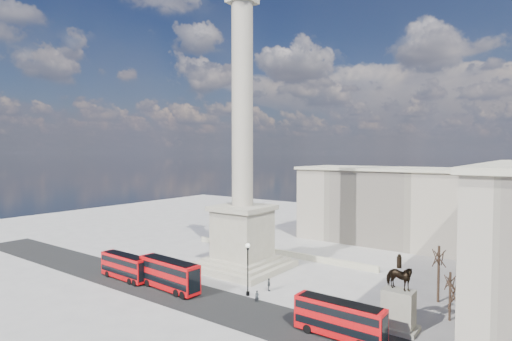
{
  "coord_description": "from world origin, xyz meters",
  "views": [
    {
      "loc": [
        41.71,
        -48.5,
        19.76
      ],
      "look_at": [
        3.93,
        3.53,
        16.95
      ],
      "focal_mm": 28.0,
      "sensor_mm": 36.0,
      "label": 1
    }
  ],
  "objects_px": {
    "equestrian_statue": "(399,304)",
    "pedestrian_walking": "(257,297)",
    "nelsons_column": "(242,193)",
    "red_bus_a": "(125,266)",
    "victorian_lamp": "(248,265)",
    "pedestrian_standing": "(329,315)",
    "red_bus_b": "(169,274)",
    "pedestrian_crossing": "(269,285)",
    "red_bus_c": "(340,319)"
  },
  "relations": [
    {
      "from": "equestrian_statue",
      "to": "pedestrian_walking",
      "type": "relative_size",
      "value": 5.28
    },
    {
      "from": "nelsons_column",
      "to": "red_bus_a",
      "type": "distance_m",
      "value": 22.06
    },
    {
      "from": "red_bus_a",
      "to": "equestrian_statue",
      "type": "bearing_deg",
      "value": 11.63
    },
    {
      "from": "victorian_lamp",
      "to": "equestrian_statue",
      "type": "relative_size",
      "value": 0.85
    },
    {
      "from": "equestrian_statue",
      "to": "pedestrian_standing",
      "type": "relative_size",
      "value": 4.95
    },
    {
      "from": "red_bus_b",
      "to": "nelsons_column",
      "type": "bearing_deg",
      "value": 87.2
    },
    {
      "from": "red_bus_b",
      "to": "equestrian_statue",
      "type": "xyz_separation_m",
      "value": [
        30.58,
        6.18,
        0.69
      ]
    },
    {
      "from": "victorian_lamp",
      "to": "red_bus_b",
      "type": "bearing_deg",
      "value": -154.6
    },
    {
      "from": "victorian_lamp",
      "to": "pedestrian_crossing",
      "type": "bearing_deg",
      "value": 66.81
    },
    {
      "from": "red_bus_c",
      "to": "pedestrian_crossing",
      "type": "relative_size",
      "value": 5.31
    },
    {
      "from": "red_bus_b",
      "to": "pedestrian_crossing",
      "type": "bearing_deg",
      "value": 38.27
    },
    {
      "from": "red_bus_b",
      "to": "pedestrian_crossing",
      "type": "relative_size",
      "value": 5.94
    },
    {
      "from": "nelsons_column",
      "to": "pedestrian_standing",
      "type": "height_order",
      "value": "nelsons_column"
    },
    {
      "from": "red_bus_a",
      "to": "red_bus_c",
      "type": "height_order",
      "value": "red_bus_c"
    },
    {
      "from": "red_bus_c",
      "to": "victorian_lamp",
      "type": "xyz_separation_m",
      "value": [
        -15.66,
        4.45,
        2.21
      ]
    },
    {
      "from": "red_bus_c",
      "to": "victorian_lamp",
      "type": "relative_size",
      "value": 1.35
    },
    {
      "from": "red_bus_c",
      "to": "red_bus_b",
      "type": "bearing_deg",
      "value": -178.24
    },
    {
      "from": "red_bus_b",
      "to": "red_bus_c",
      "type": "bearing_deg",
      "value": 4.75
    },
    {
      "from": "pedestrian_crossing",
      "to": "red_bus_c",
      "type": "bearing_deg",
      "value": -154.84
    },
    {
      "from": "red_bus_a",
      "to": "red_bus_c",
      "type": "distance_m",
      "value": 35.42
    },
    {
      "from": "red_bus_b",
      "to": "victorian_lamp",
      "type": "bearing_deg",
      "value": 29.05
    },
    {
      "from": "red_bus_c",
      "to": "equestrian_statue",
      "type": "xyz_separation_m",
      "value": [
        4.49,
        5.68,
        0.91
      ]
    },
    {
      "from": "equestrian_statue",
      "to": "pedestrian_walking",
      "type": "xyz_separation_m",
      "value": [
        -17.52,
        -2.7,
        -2.19
      ]
    },
    {
      "from": "red_bus_a",
      "to": "pedestrian_walking",
      "type": "distance_m",
      "value": 22.8
    },
    {
      "from": "nelsons_column",
      "to": "red_bus_c",
      "type": "distance_m",
      "value": 30.37
    },
    {
      "from": "red_bus_b",
      "to": "victorian_lamp",
      "type": "xyz_separation_m",
      "value": [
        10.43,
        4.95,
        1.99
      ]
    },
    {
      "from": "red_bus_a",
      "to": "pedestrian_standing",
      "type": "distance_m",
      "value": 33.08
    },
    {
      "from": "pedestrian_walking",
      "to": "pedestrian_standing",
      "type": "relative_size",
      "value": 0.94
    },
    {
      "from": "red_bus_c",
      "to": "pedestrian_standing",
      "type": "bearing_deg",
      "value": 131.84
    },
    {
      "from": "nelsons_column",
      "to": "pedestrian_walking",
      "type": "distance_m",
      "value": 20.2
    },
    {
      "from": "victorian_lamp",
      "to": "pedestrian_walking",
      "type": "relative_size",
      "value": 4.49
    },
    {
      "from": "pedestrian_walking",
      "to": "pedestrian_standing",
      "type": "xyz_separation_m",
      "value": [
        10.42,
        0.0,
        0.05
      ]
    },
    {
      "from": "red_bus_b",
      "to": "equestrian_statue",
      "type": "relative_size",
      "value": 1.28
    },
    {
      "from": "red_bus_c",
      "to": "pedestrian_crossing",
      "type": "height_order",
      "value": "red_bus_c"
    },
    {
      "from": "red_bus_c",
      "to": "pedestrian_standing",
      "type": "xyz_separation_m",
      "value": [
        -2.61,
        2.98,
        -1.22
      ]
    },
    {
      "from": "victorian_lamp",
      "to": "pedestrian_walking",
      "type": "bearing_deg",
      "value": -29.1
    },
    {
      "from": "victorian_lamp",
      "to": "pedestrian_walking",
      "type": "height_order",
      "value": "victorian_lamp"
    },
    {
      "from": "red_bus_b",
      "to": "equestrian_statue",
      "type": "distance_m",
      "value": 31.21
    },
    {
      "from": "pedestrian_standing",
      "to": "red_bus_b",
      "type": "bearing_deg",
      "value": -12.8
    },
    {
      "from": "nelsons_column",
      "to": "victorian_lamp",
      "type": "relative_size",
      "value": 6.81
    },
    {
      "from": "pedestrian_crossing",
      "to": "equestrian_statue",
      "type": "bearing_deg",
      "value": -132.68
    },
    {
      "from": "victorian_lamp",
      "to": "pedestrian_crossing",
      "type": "height_order",
      "value": "victorian_lamp"
    },
    {
      "from": "red_bus_a",
      "to": "pedestrian_crossing",
      "type": "relative_size",
      "value": 5.26
    },
    {
      "from": "equestrian_statue",
      "to": "pedestrian_crossing",
      "type": "distance_m",
      "value": 19.0
    },
    {
      "from": "nelsons_column",
      "to": "victorian_lamp",
      "type": "height_order",
      "value": "nelsons_column"
    },
    {
      "from": "red_bus_c",
      "to": "red_bus_a",
      "type": "bearing_deg",
      "value": -177.31
    },
    {
      "from": "red_bus_b",
      "to": "pedestrian_crossing",
      "type": "height_order",
      "value": "red_bus_b"
    },
    {
      "from": "nelsons_column",
      "to": "red_bus_c",
      "type": "relative_size",
      "value": 5.05
    },
    {
      "from": "pedestrian_standing",
      "to": "nelsons_column",
      "type": "bearing_deg",
      "value": -49.07
    },
    {
      "from": "pedestrian_standing",
      "to": "red_bus_a",
      "type": "bearing_deg",
      "value": -13.87
    }
  ]
}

